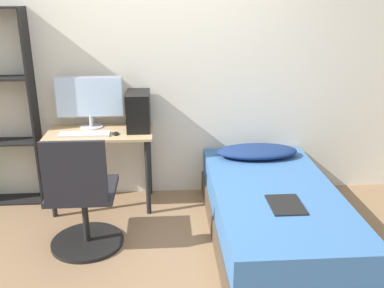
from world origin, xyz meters
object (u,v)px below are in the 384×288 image
object	(u,v)px
office_chair	(83,206)
monitor	(90,100)
bed	(274,215)
pc_tower	(139,111)
keyboard	(85,134)

from	to	relation	value
office_chair	monitor	distance (m)	1.07
office_chair	bed	world-z (taller)	office_chair
bed	monitor	size ratio (longest dim) A/B	3.11
office_chair	monitor	bearing A→B (deg)	92.28
bed	pc_tower	distance (m)	1.50
bed	keyboard	size ratio (longest dim) A/B	4.38
keyboard	bed	bearing A→B (deg)	-21.13
office_chair	monitor	size ratio (longest dim) A/B	1.54
keyboard	pc_tower	xyz separation A→B (m)	(0.47, 0.16, 0.16)
bed	keyboard	bearing A→B (deg)	158.87
monitor	keyboard	world-z (taller)	monitor
monitor	pc_tower	bearing A→B (deg)	-10.37
office_chair	keyboard	bearing A→B (deg)	95.38
monitor	keyboard	xyz separation A→B (m)	(-0.02, -0.24, -0.25)
bed	pc_tower	bearing A→B (deg)	145.17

